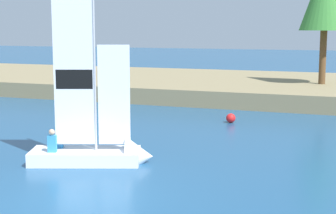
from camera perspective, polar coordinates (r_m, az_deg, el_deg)
name	(u,v)px	position (r m, az deg, el deg)	size (l,w,h in m)	color
ground_plane	(80,201)	(14.33, -9.49, -9.95)	(200.00, 200.00, 0.00)	navy
shore_bank	(260,87)	(36.97, 9.92, 2.15)	(80.00, 15.39, 0.98)	#897A56
sailboat	(105,149)	(17.97, -6.86, -4.51)	(4.34, 2.76, 6.86)	white
channel_buoy	(231,118)	(25.53, 6.78, -1.20)	(0.45, 0.45, 0.45)	red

